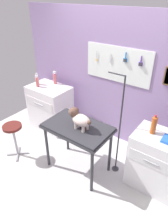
# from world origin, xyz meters

# --- Properties ---
(ground) EXTENTS (4.40, 4.00, 0.04)m
(ground) POSITION_xyz_m (0.00, 0.00, -0.02)
(ground) COLOR silver
(rear_wall_panel) EXTENTS (4.00, 0.11, 2.30)m
(rear_wall_panel) POSITION_xyz_m (0.01, 1.28, 1.16)
(rear_wall_panel) COLOR #987CAD
(rear_wall_panel) RESTS_ON ground
(grooming_table) EXTENTS (0.98, 0.61, 0.82)m
(grooming_table) POSITION_xyz_m (0.03, 0.17, 0.73)
(grooming_table) COLOR #2D2D33
(grooming_table) RESTS_ON ground
(grooming_arm) EXTENTS (0.30, 0.11, 1.60)m
(grooming_arm) POSITION_xyz_m (0.53, 0.50, 0.75)
(grooming_arm) COLOR #2D2D33
(grooming_arm) RESTS_ON ground
(dog) EXTENTS (0.40, 0.20, 0.29)m
(dog) POSITION_xyz_m (0.07, 0.16, 0.98)
(dog) COLOR beige
(dog) RESTS_ON grooming_table
(counter_left) EXTENTS (0.80, 0.58, 0.89)m
(counter_left) POSITION_xyz_m (-1.17, 0.79, 0.45)
(counter_left) COLOR silver
(counter_left) RESTS_ON ground
(cabinet_right) EXTENTS (0.68, 0.54, 0.86)m
(cabinet_right) POSITION_xyz_m (1.09, 0.58, 0.43)
(cabinet_right) COLOR silver
(cabinet_right) RESTS_ON ground
(stool) EXTENTS (0.31, 0.31, 0.62)m
(stool) POSITION_xyz_m (-1.02, -0.22, 0.49)
(stool) COLOR #9E9EA3
(stool) RESTS_ON ground
(spray_bottle_short) EXTENTS (0.06, 0.06, 0.23)m
(spray_bottle_short) POSITION_xyz_m (-1.45, 0.77, 0.99)
(spray_bottle_short) COLOR white
(spray_bottle_short) RESTS_ON counter_left
(spray_bottle_tall) EXTENTS (0.07, 0.07, 0.25)m
(spray_bottle_tall) POSITION_xyz_m (-1.19, 1.00, 1.00)
(spray_bottle_tall) COLOR #D06468
(spray_bottle_tall) RESTS_ON counter_left
(pump_bottle_white) EXTENTS (0.06, 0.06, 0.22)m
(pump_bottle_white) POSITION_xyz_m (-1.36, 0.69, 0.99)
(pump_bottle_white) COLOR #D2625F
(pump_bottle_white) RESTS_ON counter_left
(soda_bottle) EXTENTS (0.07, 0.07, 0.28)m
(soda_bottle) POSITION_xyz_m (0.96, 0.59, 0.99)
(soda_bottle) COLOR #B14E1C
(soda_bottle) RESTS_ON cabinet_right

